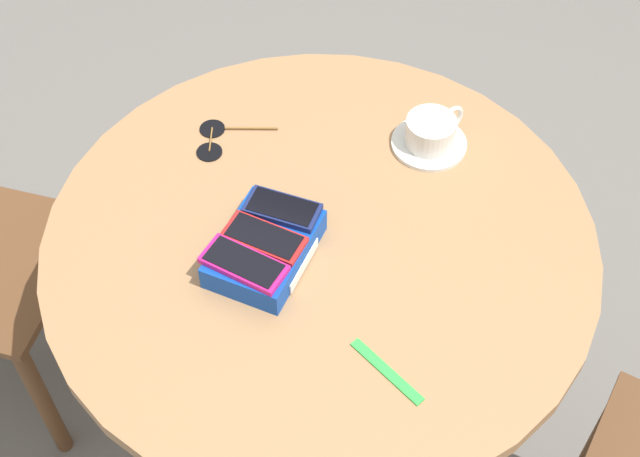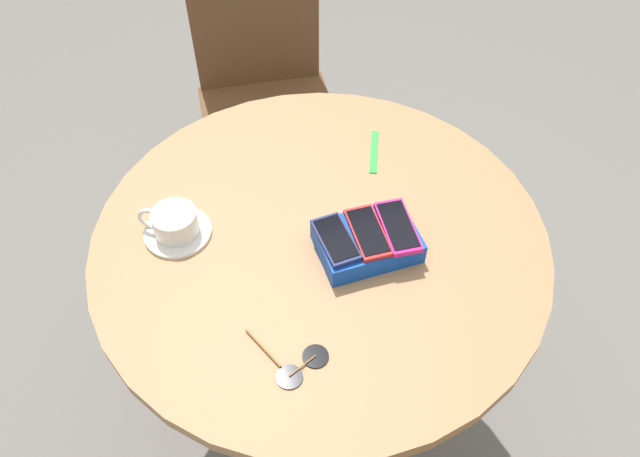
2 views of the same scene
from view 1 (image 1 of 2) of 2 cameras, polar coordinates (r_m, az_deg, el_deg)
name	(u,v)px [view 1 (image 1 of 2)]	position (r m, az deg, el deg)	size (l,w,h in m)	color
ground_plane	(320,440)	(2.12, 0.00, -13.36)	(8.00, 8.00, 0.00)	slate
round_table	(320,279)	(1.57, 0.00, -3.27)	(0.92, 0.92, 0.76)	#2D2D2D
phone_box	(265,249)	(1.43, -3.54, -1.30)	(0.20, 0.15, 0.05)	#0F42AD
phone_magenta	(244,264)	(1.38, -4.90, -2.28)	(0.08, 0.14, 0.01)	#D11975
phone_red	(264,238)	(1.41, -3.60, -0.59)	(0.07, 0.14, 0.01)	red
phone_navy	(282,209)	(1.44, -2.42, 1.27)	(0.06, 0.12, 0.01)	navy
saucer	(429,143)	(1.62, 6.98, 5.42)	(0.14, 0.14, 0.01)	silver
coffee_cup	(432,130)	(1.60, 7.17, 6.25)	(0.11, 0.09, 0.06)	silver
lanyard_strap	(387,371)	(1.33, 4.29, -9.10)	(0.14, 0.02, 0.00)	green
sunglasses	(215,139)	(1.63, -6.73, 5.71)	(0.12, 0.14, 0.01)	black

